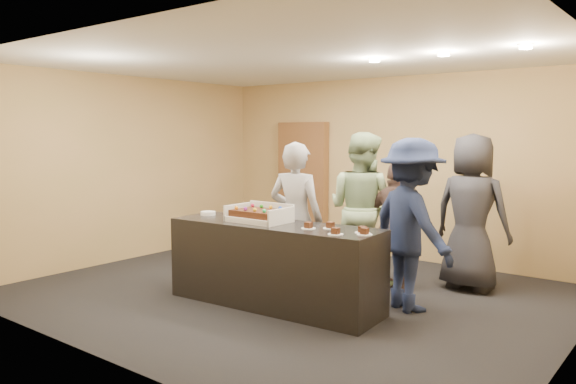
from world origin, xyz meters
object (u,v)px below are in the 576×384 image
(person_server_grey, at_px, (296,220))
(person_brown_extra, at_px, (396,226))
(plate_stack, at_px, (208,213))
(person_navy_man, at_px, (411,225))
(cake_box, at_px, (260,217))
(person_dark_suit, at_px, (471,212))
(serving_counter, at_px, (274,265))
(sheet_cake, at_px, (259,213))
(person_sage_man, at_px, (361,209))
(storage_cabinet, at_px, (303,184))

(person_server_grey, distance_m, person_brown_extra, 1.23)
(plate_stack, bearing_deg, person_navy_man, 19.15)
(cake_box, bearing_deg, person_server_grey, 68.24)
(plate_stack, height_order, person_dark_suit, person_dark_suit)
(serving_counter, distance_m, plate_stack, 1.12)
(serving_counter, distance_m, sheet_cake, 0.59)
(person_brown_extra, xyz_separation_m, person_dark_suit, (0.70, 0.55, 0.17))
(cake_box, bearing_deg, person_sage_man, 69.57)
(cake_box, distance_m, person_navy_man, 1.63)
(cake_box, relative_size, plate_stack, 3.69)
(storage_cabinet, distance_m, cake_box, 3.26)
(plate_stack, relative_size, person_navy_man, 0.10)
(sheet_cake, distance_m, plate_stack, 0.80)
(storage_cabinet, height_order, person_server_grey, storage_cabinet)
(person_navy_man, distance_m, person_brown_extra, 0.78)
(person_brown_extra, bearing_deg, person_server_grey, 42.36)
(storage_cabinet, distance_m, person_dark_suit, 3.34)
(storage_cabinet, relative_size, person_dark_suit, 1.10)
(person_brown_extra, bearing_deg, plate_stack, 30.59)
(storage_cabinet, distance_m, plate_stack, 2.99)
(person_navy_man, bearing_deg, storage_cabinet, -7.43)
(person_sage_man, bearing_deg, person_navy_man, 151.85)
(person_sage_man, bearing_deg, plate_stack, 49.45)
(serving_counter, height_order, person_server_grey, person_server_grey)
(person_sage_man, relative_size, person_navy_man, 1.03)
(cake_box, distance_m, person_sage_man, 1.43)
(person_dark_suit, bearing_deg, person_server_grey, 47.82)
(serving_counter, bearing_deg, plate_stack, 175.94)
(serving_counter, height_order, cake_box, cake_box)
(cake_box, bearing_deg, person_navy_man, 27.87)
(person_navy_man, bearing_deg, person_brown_extra, -23.72)
(serving_counter, bearing_deg, person_brown_extra, 57.98)
(person_server_grey, bearing_deg, sheet_cake, 58.16)
(plate_stack, height_order, person_brown_extra, person_brown_extra)
(serving_counter, height_order, person_navy_man, person_navy_man)
(person_server_grey, bearing_deg, plate_stack, 13.42)
(cake_box, distance_m, sheet_cake, 0.06)
(cake_box, distance_m, person_brown_extra, 1.68)
(plate_stack, distance_m, person_server_grey, 1.07)
(person_server_grey, distance_m, person_dark_suit, 2.11)
(sheet_cake, bearing_deg, cake_box, 89.12)
(serving_counter, height_order, person_brown_extra, person_brown_extra)
(cake_box, height_order, person_brown_extra, person_brown_extra)
(storage_cabinet, relative_size, person_brown_extra, 1.34)
(sheet_cake, relative_size, person_brown_extra, 0.36)
(storage_cabinet, height_order, person_sage_man, storage_cabinet)
(person_sage_man, bearing_deg, person_brown_extra, -173.04)
(storage_cabinet, xyz_separation_m, person_navy_man, (2.97, -2.12, -0.11))
(storage_cabinet, distance_m, person_navy_man, 3.65)
(person_navy_man, relative_size, person_brown_extra, 1.19)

